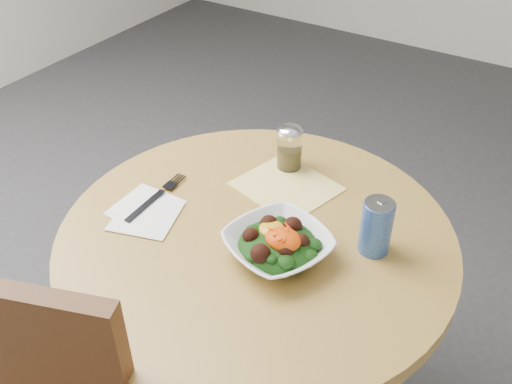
# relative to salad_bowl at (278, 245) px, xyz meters

# --- Properties ---
(table) EXTENTS (0.90, 0.90, 0.75)m
(table) POSITION_rel_salad_bowl_xyz_m (-0.08, 0.04, -0.23)
(table) COLOR black
(table) RESTS_ON ground
(cloth_napkin) EXTENTS (0.27, 0.25, 0.00)m
(cloth_napkin) POSITION_rel_salad_bowl_xyz_m (-0.11, 0.22, -0.03)
(cloth_napkin) COLOR #DBB30B
(cloth_napkin) RESTS_ON table
(paper_napkins) EXTENTS (0.18, 0.19, 0.00)m
(paper_napkins) POSITION_rel_salad_bowl_xyz_m (-0.34, -0.04, -0.03)
(paper_napkins) COLOR white
(paper_napkins) RESTS_ON table
(salad_bowl) EXTENTS (0.28, 0.28, 0.08)m
(salad_bowl) POSITION_rel_salad_bowl_xyz_m (0.00, 0.00, 0.00)
(salad_bowl) COLOR white
(salad_bowl) RESTS_ON table
(fork) EXTENTS (0.03, 0.22, 0.00)m
(fork) POSITION_rel_salad_bowl_xyz_m (-0.35, 0.02, -0.02)
(fork) COLOR black
(fork) RESTS_ON table
(spice_shaker) EXTENTS (0.07, 0.07, 0.12)m
(spice_shaker) POSITION_rel_salad_bowl_xyz_m (-0.14, 0.30, 0.03)
(spice_shaker) COLOR silver
(spice_shaker) RESTS_ON table
(beverage_can) EXTENTS (0.07, 0.07, 0.13)m
(beverage_can) POSITION_rel_salad_bowl_xyz_m (0.17, 0.13, 0.03)
(beverage_can) COLOR navy
(beverage_can) RESTS_ON table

